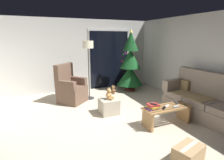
% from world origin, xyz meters
% --- Properties ---
extents(ground_plane, '(7.00, 7.00, 0.00)m').
position_xyz_m(ground_plane, '(0.00, 0.00, 0.00)').
color(ground_plane, beige).
extents(wall_back, '(5.72, 0.12, 2.50)m').
position_xyz_m(wall_back, '(0.00, 3.06, 1.25)').
color(wall_back, beige).
rests_on(wall_back, ground).
extents(wall_right, '(0.12, 6.00, 2.50)m').
position_xyz_m(wall_right, '(2.86, 0.00, 1.25)').
color(wall_right, beige).
rests_on(wall_right, ground).
extents(patio_door_frame, '(1.60, 0.02, 2.20)m').
position_xyz_m(patio_door_frame, '(1.28, 2.99, 1.10)').
color(patio_door_frame, silver).
rests_on(patio_door_frame, ground).
extents(patio_door_glass, '(1.50, 0.02, 2.10)m').
position_xyz_m(patio_door_glass, '(1.28, 2.97, 1.05)').
color(patio_door_glass, black).
rests_on(patio_door_glass, ground).
extents(couch, '(0.92, 1.99, 1.08)m').
position_xyz_m(couch, '(2.32, -0.43, 0.40)').
color(couch, gray).
rests_on(couch, ground).
extents(coffee_table, '(1.10, 0.40, 0.42)m').
position_xyz_m(coffee_table, '(1.23, -0.40, 0.28)').
color(coffee_table, '#9E7547').
rests_on(coffee_table, ground).
extents(remote_white, '(0.16, 0.10, 0.02)m').
position_xyz_m(remote_white, '(1.23, -0.39, 0.43)').
color(remote_white, silver).
rests_on(remote_white, coffee_table).
extents(remote_black, '(0.15, 0.14, 0.02)m').
position_xyz_m(remote_black, '(1.10, -0.45, 0.43)').
color(remote_black, black).
rests_on(remote_black, coffee_table).
extents(remote_graphite, '(0.09, 0.16, 0.02)m').
position_xyz_m(remote_graphite, '(1.57, -0.30, 0.43)').
color(remote_graphite, '#333338').
rests_on(remote_graphite, coffee_table).
extents(remote_silver, '(0.16, 0.06, 0.02)m').
position_xyz_m(remote_silver, '(1.40, -0.49, 0.43)').
color(remote_silver, '#ADADB2').
rests_on(remote_silver, coffee_table).
extents(book_stack, '(0.29, 0.22, 0.10)m').
position_xyz_m(book_stack, '(0.87, -0.37, 0.47)').
color(book_stack, '#6B3D7A').
rests_on(book_stack, coffee_table).
extents(cell_phone, '(0.13, 0.16, 0.01)m').
position_xyz_m(cell_phone, '(0.87, -0.39, 0.52)').
color(cell_phone, black).
rests_on(cell_phone, book_stack).
extents(christmas_tree, '(0.91, 0.91, 2.15)m').
position_xyz_m(christmas_tree, '(1.77, 2.24, 0.95)').
color(christmas_tree, '#4C1E19').
rests_on(christmas_tree, ground).
extents(armchair, '(0.97, 0.97, 1.13)m').
position_xyz_m(armchair, '(-0.42, 1.88, 0.40)').
color(armchair, brown).
rests_on(armchair, ground).
extents(floor_lamp, '(0.32, 0.32, 1.78)m').
position_xyz_m(floor_lamp, '(0.17, 1.95, 1.51)').
color(floor_lamp, '#2D2D30').
rests_on(floor_lamp, ground).
extents(ottoman, '(0.44, 0.44, 0.38)m').
position_xyz_m(ottoman, '(0.29, 0.65, 0.19)').
color(ottoman, '#B2A893').
rests_on(ottoman, ground).
extents(teddy_bear_honey, '(0.21, 0.22, 0.29)m').
position_xyz_m(teddy_bear_honey, '(0.30, 0.64, 0.50)').
color(teddy_bear_honey, tan).
rests_on(teddy_bear_honey, ottoman).
extents(teddy_bear_chestnut_by_tree, '(0.22, 0.21, 0.29)m').
position_xyz_m(teddy_bear_chestnut_by_tree, '(1.06, 2.13, 0.12)').
color(teddy_bear_chestnut_by_tree, brown).
rests_on(teddy_bear_chestnut_by_tree, ground).
extents(cardboard_box_taped_mid_floor, '(0.53, 0.42, 0.32)m').
position_xyz_m(cardboard_box_taped_mid_floor, '(0.66, -1.58, 0.16)').
color(cardboard_box_taped_mid_floor, tan).
rests_on(cardboard_box_taped_mid_floor, ground).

